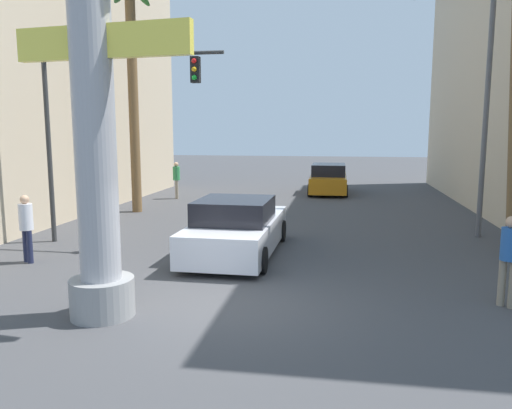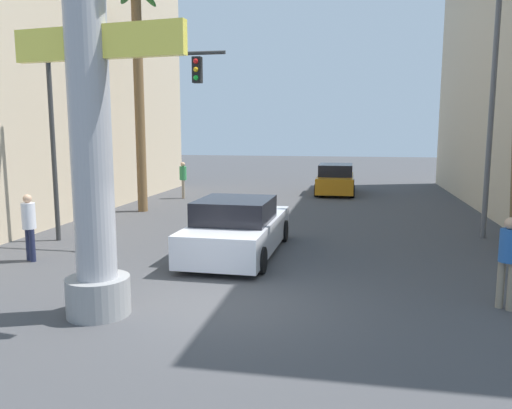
{
  "view_description": "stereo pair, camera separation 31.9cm",
  "coord_description": "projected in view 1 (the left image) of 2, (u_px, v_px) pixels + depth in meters",
  "views": [
    {
      "loc": [
        2.05,
        -9.0,
        3.35
      ],
      "look_at": [
        0.0,
        3.22,
        1.49
      ],
      "focal_mm": 35.0,
      "sensor_mm": 36.0,
      "label": 1
    },
    {
      "loc": [
        2.36,
        -8.94,
        3.35
      ],
      "look_at": [
        0.0,
        3.22,
        1.49
      ],
      "focal_mm": 35.0,
      "sensor_mm": 36.0,
      "label": 2
    }
  ],
  "objects": [
    {
      "name": "car_far",
      "position": [
        328.0,
        179.0,
        26.59
      ],
      "size": [
        2.02,
        4.49,
        1.56
      ],
      "color": "black",
      "rests_on": "ground"
    },
    {
      "name": "palm_tree_mid_left",
      "position": [
        133.0,
        83.0,
        19.88
      ],
      "size": [
        2.68,
        2.72,
        9.08
      ],
      "color": "brown",
      "rests_on": "ground"
    },
    {
      "name": "pedestrian_curb_left",
      "position": [
        26.0,
        223.0,
        12.58
      ],
      "size": [
        0.46,
        0.46,
        1.73
      ],
      "color": "#1E233F",
      "rests_on": "ground"
    },
    {
      "name": "pedestrian_far_left",
      "position": [
        176.0,
        177.0,
        24.4
      ],
      "size": [
        0.44,
        0.44,
        1.8
      ],
      "color": "gray",
      "rests_on": "ground"
    },
    {
      "name": "neon_sign_pole",
      "position": [
        91.0,
        41.0,
        8.37
      ],
      "size": [
        3.62,
        1.15,
        9.95
      ],
      "color": "#9E9EA3",
      "rests_on": "ground"
    },
    {
      "name": "building_left",
      "position": [
        9.0,
        66.0,
        19.56
      ],
      "size": [
        6.35,
        21.14,
        11.66
      ],
      "color": "#C6B293",
      "rests_on": "ground"
    },
    {
      "name": "traffic_light_mast",
      "position": [
        101.0,
        109.0,
        14.27
      ],
      "size": [
        5.39,
        0.32,
        5.53
      ],
      "color": "#333333",
      "rests_on": "ground"
    },
    {
      "name": "ground_plane",
      "position": [
        285.0,
        217.0,
        19.36
      ],
      "size": [
        91.42,
        91.42,
        0.0
      ],
      "primitive_type": "plane",
      "color": "#424244"
    },
    {
      "name": "car_lead",
      "position": [
        237.0,
        229.0,
        13.46
      ],
      "size": [
        2.22,
        5.07,
        1.56
      ],
      "color": "black",
      "rests_on": "ground"
    },
    {
      "name": "pedestrian_by_sign",
      "position": [
        509.0,
        254.0,
        9.39
      ],
      "size": [
        0.48,
        0.48,
        1.76
      ],
      "color": "gray",
      "rests_on": "ground"
    },
    {
      "name": "street_lamp",
      "position": [
        474.0,
        89.0,
        15.21
      ],
      "size": [
        2.61,
        0.28,
        7.61
      ],
      "color": "#59595E",
      "rests_on": "ground"
    }
  ]
}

